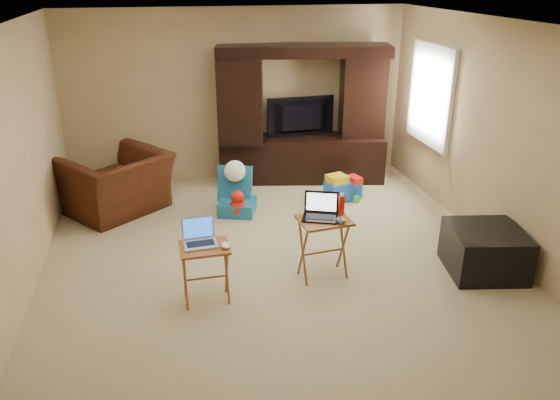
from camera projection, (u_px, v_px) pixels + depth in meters
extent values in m
plane|color=tan|center=(276.00, 260.00, 6.04)|extent=(5.50, 5.50, 0.00)
plane|color=silver|center=(275.00, 23.00, 5.06)|extent=(5.50, 5.50, 0.00)
plane|color=tan|center=(238.00, 96.00, 8.03)|extent=(5.00, 0.00, 5.00)
plane|color=tan|center=(375.00, 298.00, 3.07)|extent=(5.00, 0.00, 5.00)
plane|color=tan|center=(13.00, 169.00, 5.06)|extent=(0.00, 5.50, 5.50)
plane|color=tan|center=(497.00, 137.00, 6.03)|extent=(0.00, 5.50, 5.50)
plane|color=white|center=(432.00, 95.00, 7.37)|extent=(0.00, 1.20, 1.20)
cube|color=white|center=(431.00, 95.00, 7.36)|extent=(0.06, 1.14, 1.34)
cube|color=black|center=(302.00, 115.00, 8.00)|extent=(2.51, 1.07, 2.00)
imported|color=black|center=(303.00, 118.00, 8.00)|extent=(1.02, 0.20, 0.58)
imported|color=#461E0F|center=(117.00, 184.00, 7.10)|extent=(1.59, 1.57, 0.78)
cube|color=black|center=(485.00, 251.00, 5.72)|extent=(0.87, 0.87, 0.48)
cube|color=#A75E28|center=(206.00, 274.00, 5.17)|extent=(0.47, 0.38, 0.59)
cube|color=#905822|center=(323.00, 248.00, 5.58)|extent=(0.55, 0.46, 0.66)
cube|color=#A6A6AA|center=(200.00, 234.00, 5.03)|extent=(0.33, 0.28, 0.24)
cube|color=black|center=(320.00, 208.00, 5.42)|extent=(0.42, 0.39, 0.24)
ellipsoid|color=white|center=(225.00, 246.00, 5.02)|extent=(0.09, 0.13, 0.05)
ellipsoid|color=#38393D|center=(341.00, 220.00, 5.36)|extent=(0.09, 0.14, 0.05)
cylinder|color=#B4220B|center=(341.00, 205.00, 5.53)|extent=(0.06, 0.06, 0.20)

